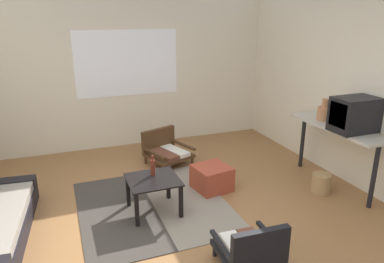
{
  "coord_description": "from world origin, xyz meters",
  "views": [
    {
      "loc": [
        -1.21,
        -3.33,
        2.33
      ],
      "look_at": [
        0.35,
        0.74,
        0.9
      ],
      "focal_mm": 33.57,
      "sensor_mm": 36.0,
      "label": 1
    }
  ],
  "objects_px": {
    "armchair_by_window": "(166,149)",
    "ottoman_orange": "(212,178)",
    "coffee_table": "(153,185)",
    "armchair_striped_foreground": "(251,249)",
    "wicker_basket": "(321,183)",
    "console_shelf": "(337,132)",
    "glass_bottle": "(153,167)",
    "crt_television": "(355,114)",
    "clay_vase": "(324,112)"
  },
  "relations": [
    {
      "from": "glass_bottle",
      "to": "coffee_table",
      "type": "bearing_deg",
      "value": -105.38
    },
    {
      "from": "glass_bottle",
      "to": "wicker_basket",
      "type": "distance_m",
      "value": 2.31
    },
    {
      "from": "armchair_by_window",
      "to": "crt_television",
      "type": "relative_size",
      "value": 1.43
    },
    {
      "from": "glass_bottle",
      "to": "wicker_basket",
      "type": "bearing_deg",
      "value": -11.04
    },
    {
      "from": "console_shelf",
      "to": "glass_bottle",
      "type": "xyz_separation_m",
      "value": [
        -2.54,
        0.28,
        -0.23
      ]
    },
    {
      "from": "console_shelf",
      "to": "crt_television",
      "type": "distance_m",
      "value": 0.42
    },
    {
      "from": "armchair_by_window",
      "to": "crt_television",
      "type": "bearing_deg",
      "value": -43.44
    },
    {
      "from": "armchair_by_window",
      "to": "console_shelf",
      "type": "bearing_deg",
      "value": -39.12
    },
    {
      "from": "clay_vase",
      "to": "wicker_basket",
      "type": "bearing_deg",
      "value": -124.93
    },
    {
      "from": "crt_television",
      "to": "armchair_striped_foreground",
      "type": "bearing_deg",
      "value": -154.93
    },
    {
      "from": "console_shelf",
      "to": "wicker_basket",
      "type": "relative_size",
      "value": 5.57
    },
    {
      "from": "armchair_by_window",
      "to": "wicker_basket",
      "type": "bearing_deg",
      "value": -46.48
    },
    {
      "from": "console_shelf",
      "to": "wicker_basket",
      "type": "height_order",
      "value": "console_shelf"
    },
    {
      "from": "coffee_table",
      "to": "clay_vase",
      "type": "relative_size",
      "value": 1.99
    },
    {
      "from": "clay_vase",
      "to": "armchair_by_window",
      "type": "bearing_deg",
      "value": 146.28
    },
    {
      "from": "coffee_table",
      "to": "wicker_basket",
      "type": "distance_m",
      "value": 2.3
    },
    {
      "from": "glass_bottle",
      "to": "ottoman_orange",
      "type": "bearing_deg",
      "value": 12.12
    },
    {
      "from": "ottoman_orange",
      "to": "crt_television",
      "type": "relative_size",
      "value": 0.82
    },
    {
      "from": "ottoman_orange",
      "to": "wicker_basket",
      "type": "relative_size",
      "value": 1.69
    },
    {
      "from": "armchair_by_window",
      "to": "clay_vase",
      "type": "height_order",
      "value": "clay_vase"
    },
    {
      "from": "console_shelf",
      "to": "armchair_by_window",
      "type": "bearing_deg",
      "value": 140.88
    },
    {
      "from": "armchair_by_window",
      "to": "console_shelf",
      "type": "distance_m",
      "value": 2.61
    },
    {
      "from": "coffee_table",
      "to": "ottoman_orange",
      "type": "xyz_separation_m",
      "value": [
        0.91,
        0.3,
        -0.19
      ]
    },
    {
      "from": "armchair_by_window",
      "to": "glass_bottle",
      "type": "distance_m",
      "value": 1.47
    },
    {
      "from": "ottoman_orange",
      "to": "wicker_basket",
      "type": "height_order",
      "value": "ottoman_orange"
    },
    {
      "from": "armchair_by_window",
      "to": "armchair_striped_foreground",
      "type": "relative_size",
      "value": 1.37
    },
    {
      "from": "wicker_basket",
      "to": "armchair_striped_foreground",
      "type": "bearing_deg",
      "value": -148.34
    },
    {
      "from": "console_shelf",
      "to": "wicker_basket",
      "type": "distance_m",
      "value": 0.73
    },
    {
      "from": "crt_television",
      "to": "coffee_table",
      "type": "bearing_deg",
      "value": 170.38
    },
    {
      "from": "armchair_striped_foreground",
      "to": "clay_vase",
      "type": "xyz_separation_m",
      "value": [
        2.0,
        1.48,
        0.76
      ]
    },
    {
      "from": "armchair_by_window",
      "to": "wicker_basket",
      "type": "distance_m",
      "value": 2.43
    },
    {
      "from": "coffee_table",
      "to": "wicker_basket",
      "type": "relative_size",
      "value": 2.25
    },
    {
      "from": "clay_vase",
      "to": "wicker_basket",
      "type": "relative_size",
      "value": 1.13
    },
    {
      "from": "ottoman_orange",
      "to": "wicker_basket",
      "type": "distance_m",
      "value": 1.49
    },
    {
      "from": "armchair_striped_foreground",
      "to": "clay_vase",
      "type": "relative_size",
      "value": 1.91
    },
    {
      "from": "ottoman_orange",
      "to": "crt_television",
      "type": "bearing_deg",
      "value": -23.92
    },
    {
      "from": "armchair_by_window",
      "to": "ottoman_orange",
      "type": "distance_m",
      "value": 1.18
    },
    {
      "from": "armchair_by_window",
      "to": "console_shelf",
      "type": "relative_size",
      "value": 0.53
    },
    {
      "from": "coffee_table",
      "to": "clay_vase",
      "type": "xyz_separation_m",
      "value": [
        2.57,
        0.11,
        0.64
      ]
    },
    {
      "from": "clay_vase",
      "to": "glass_bottle",
      "type": "xyz_separation_m",
      "value": [
        -2.54,
        -0.0,
        -0.45
      ]
    },
    {
      "from": "console_shelf",
      "to": "crt_television",
      "type": "bearing_deg",
      "value": -90.7
    },
    {
      "from": "coffee_table",
      "to": "console_shelf",
      "type": "distance_m",
      "value": 2.61
    },
    {
      "from": "coffee_table",
      "to": "ottoman_orange",
      "type": "bearing_deg",
      "value": 18.2
    },
    {
      "from": "armchair_striped_foreground",
      "to": "wicker_basket",
      "type": "relative_size",
      "value": 2.15
    },
    {
      "from": "clay_vase",
      "to": "console_shelf",
      "type": "bearing_deg",
      "value": -90.0
    },
    {
      "from": "coffee_table",
      "to": "armchair_striped_foreground",
      "type": "height_order",
      "value": "armchair_striped_foreground"
    },
    {
      "from": "console_shelf",
      "to": "crt_television",
      "type": "height_order",
      "value": "crt_television"
    },
    {
      "from": "armchair_striped_foreground",
      "to": "ottoman_orange",
      "type": "height_order",
      "value": "armchair_striped_foreground"
    },
    {
      "from": "ottoman_orange",
      "to": "console_shelf",
      "type": "relative_size",
      "value": 0.3
    },
    {
      "from": "armchair_by_window",
      "to": "wicker_basket",
      "type": "xyz_separation_m",
      "value": [
        1.67,
        -1.76,
        -0.09
      ]
    }
  ]
}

